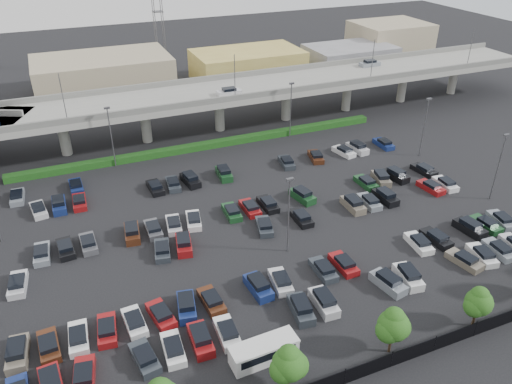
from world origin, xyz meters
TOP-DOWN VIEW (x-y plane):
  - ground at (0.00, 0.00)m, footprint 280.00×280.00m
  - overpass at (-0.25, 31.99)m, footprint 150.00×13.00m
  - hedge at (0.00, 25.00)m, footprint 66.00×1.60m
  - fence at (-0.05, -28.00)m, footprint 70.00×0.10m
  - tree_row at (0.70, -26.53)m, footprint 65.07×3.66m
  - shuttle_bus at (-9.55, -22.61)m, footprint 6.64×2.51m
  - parked_cars at (-1.46, -4.46)m, footprint 62.94×41.58m
  - light_poles at (-4.13, 2.00)m, footprint 66.90×48.38m
  - distant_buildings at (12.38, 61.81)m, footprint 138.00×24.00m
  - comm_tower at (4.00, 74.00)m, footprint 2.40×2.40m

SIDE VIEW (x-z plane):
  - ground at x=0.00m, z-range 0.00..0.00m
  - hedge at x=0.00m, z-range 0.00..1.10m
  - parked_cars at x=-1.46m, z-range -0.22..1.45m
  - fence at x=-0.05m, z-range -0.10..1.90m
  - shuttle_bus at x=-9.55m, z-range 0.09..2.20m
  - tree_row at x=0.70m, z-range 0.55..6.49m
  - distant_buildings at x=12.38m, z-range -0.76..8.24m
  - light_poles at x=-4.13m, z-range 1.09..11.39m
  - overpass at x=-0.25m, z-range -0.93..14.87m
  - comm_tower at x=4.00m, z-range 0.61..30.61m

